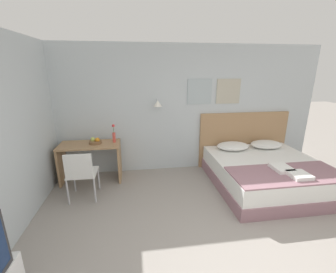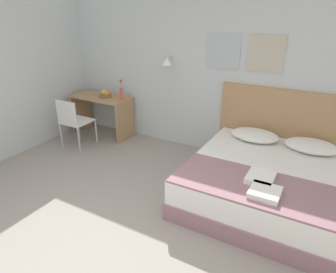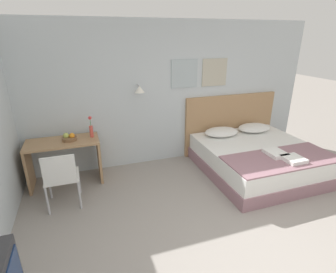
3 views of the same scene
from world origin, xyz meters
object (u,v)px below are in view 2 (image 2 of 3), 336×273
object	(u,v)px
bed	(268,183)
fruit_bowl	(105,95)
desk	(102,108)
flower_vase	(121,91)
throw_blanket	(259,187)
desk_chair	(73,119)
headboard	(286,131)
pillow_right	(311,146)
folded_towel_near_foot	(261,177)
pillow_left	(255,135)
folded_towel_mid_bed	(265,192)

from	to	relation	value
bed	fruit_bowl	xyz separation A→B (m)	(-3.21, 0.72, 0.56)
desk	flower_vase	bearing A→B (deg)	4.43
throw_blanket	desk_chair	bearing A→B (deg)	170.47
bed	fruit_bowl	distance (m)	3.33
headboard	fruit_bowl	world-z (taller)	headboard
headboard	desk_chair	world-z (taller)	headboard
pillow_right	throw_blanket	bearing A→B (deg)	-106.70
folded_towel_near_foot	pillow_left	bearing A→B (deg)	107.65
pillow_left	throw_blanket	distance (m)	1.33
throw_blanket	folded_towel_near_foot	bearing A→B (deg)	98.51
folded_towel_near_foot	fruit_bowl	xyz separation A→B (m)	(-3.19, 1.15, 0.25)
folded_towel_near_foot	flower_vase	world-z (taller)	flower_vase
bed	flower_vase	xyz separation A→B (m)	(-2.85, 0.75, 0.66)
headboard	pillow_left	distance (m)	0.50
folded_towel_near_foot	throw_blanket	bearing A→B (deg)	-81.49
headboard	throw_blanket	bearing A→B (deg)	-90.00
pillow_right	throw_blanket	distance (m)	1.33
bed	throw_blanket	bearing A→B (deg)	-90.00
pillow_right	fruit_bowl	distance (m)	3.60
desk_chair	flower_vase	distance (m)	0.99
throw_blanket	folded_towel_near_foot	size ratio (longest dim) A/B	5.26
folded_towel_mid_bed	fruit_bowl	xyz separation A→B (m)	(-3.30, 1.43, 0.25)
desk	flower_vase	world-z (taller)	flower_vase
desk	desk_chair	xyz separation A→B (m)	(-0.02, -0.73, -0.00)
pillow_left	folded_towel_mid_bed	world-z (taller)	pillow_left
pillow_right	desk_chair	distance (m)	3.80
pillow_left	bed	bearing A→B (deg)	-61.39
bed	pillow_left	size ratio (longest dim) A/B	2.89
pillow_right	flower_vase	xyz separation A→B (m)	(-3.23, 0.05, 0.33)
fruit_bowl	folded_towel_near_foot	bearing A→B (deg)	-19.90
bed	folded_towel_near_foot	xyz separation A→B (m)	(-0.02, -0.44, 0.31)
desk	fruit_bowl	world-z (taller)	fruit_bowl
pillow_right	pillow_left	bearing A→B (deg)	180.00
bed	pillow_left	xyz separation A→B (m)	(-0.38, 0.70, 0.33)
bed	folded_towel_mid_bed	world-z (taller)	folded_towel_mid_bed
headboard	folded_towel_mid_bed	xyz separation A→B (m)	(0.09, -1.73, -0.05)
throw_blanket	pillow_right	bearing A→B (deg)	73.30
bed	desk_chair	size ratio (longest dim) A/B	2.26
desk	desk_chair	distance (m)	0.73
pillow_right	folded_towel_near_foot	world-z (taller)	pillow_right
pillow_right	desk	xyz separation A→B (m)	(-3.70, 0.01, -0.05)
throw_blanket	folded_towel_mid_bed	world-z (taller)	folded_towel_mid_bed
desk_chair	bed	bearing A→B (deg)	0.21
headboard	throw_blanket	world-z (taller)	headboard
desk	desk_chair	size ratio (longest dim) A/B	1.31
folded_towel_mid_bed	fruit_bowl	bearing A→B (deg)	156.54
pillow_right	flower_vase	bearing A→B (deg)	179.10
pillow_right	folded_towel_mid_bed	size ratio (longest dim) A/B	2.23
folded_towel_mid_bed	folded_towel_near_foot	bearing A→B (deg)	111.72
headboard	flower_vase	distance (m)	2.88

